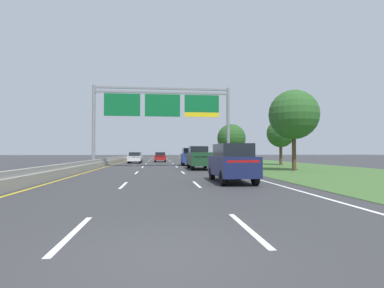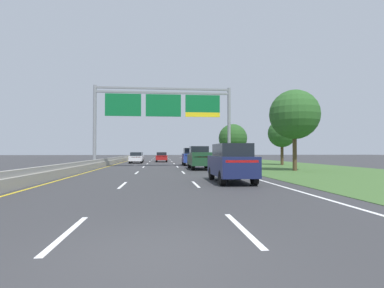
% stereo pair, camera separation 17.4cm
% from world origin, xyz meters
% --- Properties ---
extents(ground_plane, '(220.00, 220.00, 0.00)m').
position_xyz_m(ground_plane, '(0.00, 35.00, 0.00)').
color(ground_plane, '#333335').
extents(lane_striping, '(11.96, 106.00, 0.01)m').
position_xyz_m(lane_striping, '(0.00, 34.54, 0.00)').
color(lane_striping, white).
rests_on(lane_striping, ground).
extents(grass_verge_right, '(14.00, 110.00, 0.02)m').
position_xyz_m(grass_verge_right, '(13.95, 35.00, 0.01)').
color(grass_verge_right, '#3D602D').
rests_on(grass_verge_right, ground).
extents(median_barrier_concrete, '(0.60, 110.00, 0.85)m').
position_xyz_m(median_barrier_concrete, '(-6.60, 35.00, 0.35)').
color(median_barrier_concrete, '#99968E').
rests_on(median_barrier_concrete, ground).
extents(overhead_sign_gantry, '(15.06, 0.42, 8.85)m').
position_xyz_m(overhead_sign_gantry, '(0.30, 28.27, 6.32)').
color(overhead_sign_gantry, gray).
rests_on(overhead_sign_gantry, ground).
extents(pickup_truck_darkgreen, '(2.03, 5.41, 2.20)m').
position_xyz_m(pickup_truck_darkgreen, '(3.76, 23.78, 1.07)').
color(pickup_truck_darkgreen, '#193D23').
rests_on(pickup_truck_darkgreen, ground).
extents(car_blue_right_lane_suv, '(2.00, 4.74, 2.11)m').
position_xyz_m(car_blue_right_lane_suv, '(3.64, 31.96, 1.10)').
color(car_blue_right_lane_suv, navy).
rests_on(car_blue_right_lane_suv, ground).
extents(car_white_left_lane_sedan, '(1.83, 4.40, 1.57)m').
position_xyz_m(car_white_left_lane_sedan, '(-3.54, 39.76, 0.82)').
color(car_white_left_lane_sedan, silver).
rests_on(car_white_left_lane_sedan, ground).
extents(car_silver_left_lane_sedan, '(1.92, 4.44, 1.57)m').
position_xyz_m(car_silver_left_lane_sedan, '(-3.92, 47.54, 0.82)').
color(car_silver_left_lane_sedan, '#B2B5BA').
rests_on(car_silver_left_lane_sedan, ground).
extents(car_navy_right_lane_suv, '(1.91, 4.70, 2.11)m').
position_xyz_m(car_navy_right_lane_suv, '(3.91, 11.32, 1.10)').
color(car_navy_right_lane_suv, '#161E47').
rests_on(car_navy_right_lane_suv, ground).
extents(car_red_centre_lane_sedan, '(1.84, 4.41, 1.57)m').
position_xyz_m(car_red_centre_lane_sedan, '(0.13, 44.59, 0.82)').
color(car_red_centre_lane_sedan, maroon).
rests_on(car_red_centre_lane_sedan, ground).
extents(roadside_tree_near, '(4.34, 4.34, 7.10)m').
position_xyz_m(roadside_tree_near, '(11.69, 20.43, 4.92)').
color(roadside_tree_near, '#4C3823').
rests_on(roadside_tree_near, ground).
extents(roadside_tree_mid, '(3.47, 3.47, 5.69)m').
position_xyz_m(roadside_tree_mid, '(15.10, 31.53, 3.94)').
color(roadside_tree_mid, '#4C3823').
rests_on(roadside_tree_mid, ground).
extents(roadside_tree_far, '(4.80, 4.80, 6.34)m').
position_xyz_m(roadside_tree_far, '(12.13, 45.30, 3.94)').
color(roadside_tree_far, '#4C3823').
rests_on(roadside_tree_far, ground).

